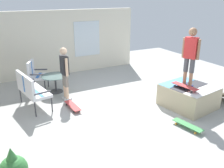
% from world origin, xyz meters
% --- Properties ---
extents(ground_plane, '(12.00, 12.00, 0.10)m').
position_xyz_m(ground_plane, '(0.00, 0.00, -0.05)').
color(ground_plane, '#A8A8A3').
extents(house_facade, '(0.23, 6.00, 2.51)m').
position_xyz_m(house_facade, '(3.80, 0.49, 1.26)').
color(house_facade, silver).
rests_on(house_facade, ground_plane).
extents(skate_ramp, '(1.62, 2.22, 0.63)m').
position_xyz_m(skate_ramp, '(-0.98, -1.62, 0.32)').
color(skate_ramp, tan).
rests_on(skate_ramp, ground_plane).
extents(patio_bench, '(1.33, 0.76, 1.02)m').
position_xyz_m(patio_bench, '(1.01, 2.44, 0.62)').
color(patio_bench, '#38383D').
rests_on(patio_bench, ground_plane).
extents(patio_chair_near_house, '(0.79, 0.76, 1.02)m').
position_xyz_m(patio_chair_near_house, '(2.37, 2.03, 0.61)').
color(patio_chair_near_house, '#38383D').
rests_on(patio_chair_near_house, ground_plane).
extents(patio_table, '(0.90, 0.90, 0.57)m').
position_xyz_m(patio_table, '(1.90, 1.50, 0.40)').
color(patio_table, '#38383D').
rests_on(patio_table, ground_plane).
extents(person_watching, '(0.48, 0.25, 1.62)m').
position_xyz_m(person_watching, '(1.18, 1.37, 0.94)').
color(person_watching, silver).
rests_on(person_watching, ground_plane).
extents(person_skater, '(0.45, 0.33, 1.64)m').
position_xyz_m(person_skater, '(-0.99, -1.48, 1.58)').
color(person_skater, navy).
rests_on(person_skater, skate_ramp).
extents(skateboard_by_bench, '(0.81, 0.25, 0.10)m').
position_xyz_m(skateboard_by_bench, '(0.43, 1.43, 0.08)').
color(skateboard_by_bench, '#B23838').
rests_on(skateboard_by_bench, ground_plane).
extents(skateboard_spare, '(0.82, 0.34, 0.10)m').
position_xyz_m(skateboard_spare, '(-1.92, -0.69, 0.08)').
color(skateboard_spare, '#3F8C4C').
rests_on(skateboard_spare, ground_plane).
extents(skateboard_on_ramp, '(0.82, 0.31, 0.10)m').
position_xyz_m(skateboard_on_ramp, '(-1.11, -1.28, 0.72)').
color(skateboard_on_ramp, '#B23838').
rests_on(skateboard_on_ramp, skate_ramp).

